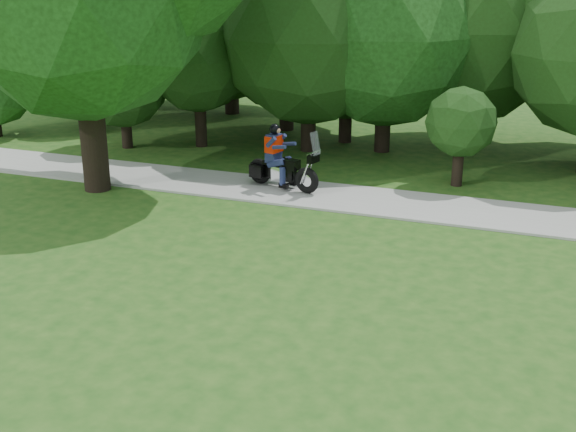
# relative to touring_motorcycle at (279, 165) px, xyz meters

# --- Properties ---
(ground) EXTENTS (100.00, 100.00, 0.00)m
(ground) POSITION_rel_touring_motorcycle_xyz_m (6.02, -8.18, -0.67)
(ground) COLOR #1E4D16
(ground) RESTS_ON ground
(walkway) EXTENTS (60.00, 2.20, 0.06)m
(walkway) POSITION_rel_touring_motorcycle_xyz_m (6.02, -0.18, -0.64)
(walkway) COLOR #A0A09B
(walkway) RESTS_ON ground
(tree_line) EXTENTS (40.03, 12.87, 7.86)m
(tree_line) POSITION_rel_touring_motorcycle_xyz_m (6.25, 6.39, 3.04)
(tree_line) COLOR black
(tree_line) RESTS_ON ground
(touring_motorcycle) EXTENTS (2.19, 1.06, 1.69)m
(touring_motorcycle) POSITION_rel_touring_motorcycle_xyz_m (0.00, 0.00, 0.00)
(touring_motorcycle) COLOR black
(touring_motorcycle) RESTS_ON walkway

